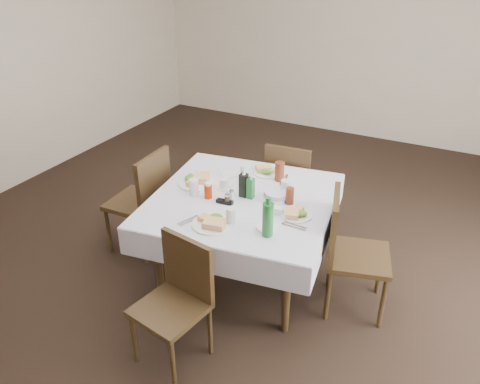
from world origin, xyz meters
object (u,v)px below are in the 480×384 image
(coffee_mug, at_px, (224,184))
(chair_east, at_px, (347,246))
(water_s, at_px, (231,216))
(oil_cruet_dark, at_px, (244,184))
(green_bottle, at_px, (268,219))
(oil_cruet_green, at_px, (251,187))
(ketchup_bottle, at_px, (208,191))
(chair_north, at_px, (290,181))
(chair_west, at_px, (145,196))
(chair_south, at_px, (178,293))
(dining_table, at_px, (242,206))
(water_n, at_px, (245,173))
(bread_basket, at_px, (276,196))
(water_w, at_px, (194,187))
(water_e, at_px, (285,188))

(coffee_mug, bearing_deg, chair_east, -1.75)
(water_s, height_order, coffee_mug, water_s)
(oil_cruet_dark, xyz_separation_m, green_bottle, (0.40, -0.42, 0.02))
(oil_cruet_green, distance_m, ketchup_bottle, 0.33)
(chair_north, xyz_separation_m, oil_cruet_green, (-0.00, -0.85, 0.33))
(chair_west, distance_m, water_s, 1.13)
(chair_south, height_order, ketchup_bottle, ketchup_bottle)
(chair_west, height_order, oil_cruet_green, oil_cruet_green)
(dining_table, relative_size, water_n, 11.13)
(bread_basket, bearing_deg, water_w, -159.49)
(chair_north, height_order, chair_east, chair_east)
(water_n, bearing_deg, water_e, -13.65)
(oil_cruet_dark, relative_size, green_bottle, 0.84)
(chair_west, height_order, ketchup_bottle, chair_west)
(water_s, relative_size, oil_cruet_green, 0.61)
(chair_west, xyz_separation_m, water_e, (1.23, 0.22, 0.28))
(chair_south, bearing_deg, water_e, 75.47)
(green_bottle, bearing_deg, water_s, 177.32)
(chair_east, distance_m, coffee_mug, 1.08)
(bread_basket, distance_m, ketchup_bottle, 0.53)
(chair_north, height_order, water_n, chair_north)
(water_e, relative_size, oil_cruet_green, 0.64)
(chair_south, distance_m, bread_basket, 1.09)
(water_s, bearing_deg, water_n, 108.73)
(water_n, bearing_deg, water_w, -120.57)
(water_s, bearing_deg, water_e, 71.53)
(dining_table, xyz_separation_m, water_n, (-0.12, 0.28, 0.15))
(chair_west, relative_size, oil_cruet_green, 4.54)
(chair_east, height_order, ketchup_bottle, chair_east)
(water_s, relative_size, bread_basket, 0.64)
(dining_table, distance_m, water_n, 0.34)
(water_n, relative_size, water_s, 1.09)
(dining_table, height_order, chair_east, chair_east)
(oil_cruet_green, bearing_deg, chair_west, -176.19)
(chair_south, xyz_separation_m, chair_west, (-0.95, 0.89, 0.05))
(chair_north, bearing_deg, water_s, -88.01)
(chair_south, relative_size, oil_cruet_green, 4.13)
(chair_west, distance_m, ketchup_bottle, 0.76)
(ketchup_bottle, distance_m, coffee_mug, 0.20)
(water_s, bearing_deg, ketchup_bottle, 143.12)
(water_s, distance_m, coffee_mug, 0.54)
(coffee_mug, bearing_deg, ketchup_bottle, -101.97)
(chair_east, bearing_deg, ketchup_bottle, -171.70)
(chair_west, bearing_deg, bread_basket, 6.42)
(water_e, xyz_separation_m, coffee_mug, (-0.49, -0.11, -0.03))
(chair_south, distance_m, coffee_mug, 1.06)
(oil_cruet_dark, relative_size, oil_cruet_green, 1.15)
(chair_south, bearing_deg, water_s, 79.59)
(coffee_mug, bearing_deg, chair_west, -171.83)
(ketchup_bottle, bearing_deg, chair_south, -73.46)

